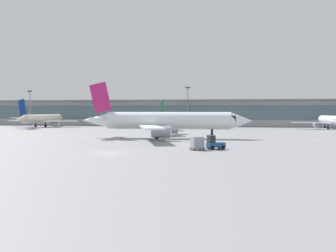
{
  "coord_description": "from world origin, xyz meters",
  "views": [
    {
      "loc": [
        16.46,
        -49.7,
        5.83
      ],
      "look_at": [
        5.26,
        16.75,
        3.0
      ],
      "focal_mm": 40.88,
      "sensor_mm": 36.0,
      "label": 1
    }
  ],
  "objects_px": {
    "gate_airplane_2": "(333,120)",
    "cargo_dolly_lead": "(197,143)",
    "gate_airplane_0": "(43,119)",
    "taxiing_regional_jet": "(166,121)",
    "baggage_tug": "(214,143)",
    "apron_light_mast_0": "(30,106)",
    "apron_light_mast_1": "(188,105)",
    "gate_airplane_1": "(169,120)"
  },
  "relations": [
    {
      "from": "taxiing_regional_jet",
      "to": "apron_light_mast_1",
      "type": "xyz_separation_m",
      "value": [
        -2.45,
        59.19,
        4.23
      ]
    },
    {
      "from": "taxiing_regional_jet",
      "to": "baggage_tug",
      "type": "bearing_deg",
      "value": -64.49
    },
    {
      "from": "taxiing_regional_jet",
      "to": "gate_airplane_2",
      "type": "bearing_deg",
      "value": 43.78
    },
    {
      "from": "gate_airplane_0",
      "to": "apron_light_mast_1",
      "type": "relative_size",
      "value": 2.01
    },
    {
      "from": "gate_airplane_1",
      "to": "taxiing_regional_jet",
      "type": "bearing_deg",
      "value": -170.38
    },
    {
      "from": "apron_light_mast_1",
      "to": "baggage_tug",
      "type": "bearing_deg",
      "value": -80.57
    },
    {
      "from": "taxiing_regional_jet",
      "to": "apron_light_mast_1",
      "type": "relative_size",
      "value": 2.51
    },
    {
      "from": "apron_light_mast_0",
      "to": "apron_light_mast_1",
      "type": "bearing_deg",
      "value": 2.94
    },
    {
      "from": "cargo_dolly_lead",
      "to": "apron_light_mast_0",
      "type": "relative_size",
      "value": 0.2
    },
    {
      "from": "gate_airplane_1",
      "to": "baggage_tug",
      "type": "height_order",
      "value": "gate_airplane_1"
    },
    {
      "from": "apron_light_mast_0",
      "to": "baggage_tug",
      "type": "bearing_deg",
      "value": -46.58
    },
    {
      "from": "gate_airplane_0",
      "to": "cargo_dolly_lead",
      "type": "relative_size",
      "value": 10.94
    },
    {
      "from": "gate_airplane_0",
      "to": "gate_airplane_1",
      "type": "xyz_separation_m",
      "value": [
        43.95,
        -0.93,
        -0.1
      ]
    },
    {
      "from": "baggage_tug",
      "to": "apron_light_mast_0",
      "type": "xyz_separation_m",
      "value": [
        -72.79,
        76.91,
        6.38
      ]
    },
    {
      "from": "gate_airplane_0",
      "to": "gate_airplane_2",
      "type": "relative_size",
      "value": 1.05
    },
    {
      "from": "gate_airplane_0",
      "to": "taxiing_regional_jet",
      "type": "distance_m",
      "value": 66.89
    },
    {
      "from": "baggage_tug",
      "to": "apron_light_mast_1",
      "type": "relative_size",
      "value": 0.21
    },
    {
      "from": "gate_airplane_2",
      "to": "gate_airplane_1",
      "type": "bearing_deg",
      "value": 87.16
    },
    {
      "from": "baggage_tug",
      "to": "gate_airplane_2",
      "type": "bearing_deg",
      "value": 36.71
    },
    {
      "from": "baggage_tug",
      "to": "apron_light_mast_1",
      "type": "xyz_separation_m",
      "value": [
        -13.29,
        79.97,
        6.87
      ]
    },
    {
      "from": "apron_light_mast_0",
      "to": "apron_light_mast_1",
      "type": "relative_size",
      "value": 0.93
    },
    {
      "from": "baggage_tug",
      "to": "apron_light_mast_1",
      "type": "distance_m",
      "value": 81.35
    },
    {
      "from": "gate_airplane_0",
      "to": "apron_light_mast_1",
      "type": "xyz_separation_m",
      "value": [
        48.05,
        15.32,
        4.94
      ]
    },
    {
      "from": "gate_airplane_1",
      "to": "cargo_dolly_lead",
      "type": "distance_m",
      "value": 66.66
    },
    {
      "from": "gate_airplane_0",
      "to": "gate_airplane_2",
      "type": "xyz_separation_m",
      "value": [
        93.98,
        0.9,
        -0.14
      ]
    },
    {
      "from": "baggage_tug",
      "to": "apron_light_mast_0",
      "type": "relative_size",
      "value": 0.22
    },
    {
      "from": "gate_airplane_2",
      "to": "baggage_tug",
      "type": "xyz_separation_m",
      "value": [
        -32.65,
        -65.54,
        -1.79
      ]
    },
    {
      "from": "apron_light_mast_0",
      "to": "apron_light_mast_1",
      "type": "height_order",
      "value": "apron_light_mast_1"
    },
    {
      "from": "taxiing_regional_jet",
      "to": "gate_airplane_0",
      "type": "bearing_deg",
      "value": 136.97
    },
    {
      "from": "gate_airplane_1",
      "to": "apron_light_mast_0",
      "type": "distance_m",
      "value": 57.14
    },
    {
      "from": "taxiing_regional_jet",
      "to": "cargo_dolly_lead",
      "type": "xyz_separation_m",
      "value": [
        8.41,
        -22.0,
        -2.47
      ]
    },
    {
      "from": "gate_airplane_0",
      "to": "gate_airplane_1",
      "type": "relative_size",
      "value": 1.04
    },
    {
      "from": "gate_airplane_2",
      "to": "taxiing_regional_jet",
      "type": "bearing_deg",
      "value": 130.9
    },
    {
      "from": "baggage_tug",
      "to": "apron_light_mast_0",
      "type": "distance_m",
      "value": 106.09
    },
    {
      "from": "gate_airplane_2",
      "to": "cargo_dolly_lead",
      "type": "relative_size",
      "value": 10.4
    },
    {
      "from": "apron_light_mast_0",
      "to": "apron_light_mast_1",
      "type": "xyz_separation_m",
      "value": [
        59.51,
        3.05,
        0.48
      ]
    },
    {
      "from": "gate_airplane_0",
      "to": "taxiing_regional_jet",
      "type": "xyz_separation_m",
      "value": [
        50.5,
        -43.87,
        0.71
      ]
    },
    {
      "from": "taxiing_regional_jet",
      "to": "apron_light_mast_0",
      "type": "distance_m",
      "value": 83.69
    },
    {
      "from": "taxiing_regional_jet",
      "to": "gate_airplane_1",
      "type": "bearing_deg",
      "value": 96.62
    },
    {
      "from": "gate_airplane_1",
      "to": "apron_light_mast_1",
      "type": "height_order",
      "value": "apron_light_mast_1"
    },
    {
      "from": "gate_airplane_0",
      "to": "cargo_dolly_lead",
      "type": "xyz_separation_m",
      "value": [
        58.91,
        -65.87,
        -1.77
      ]
    },
    {
      "from": "gate_airplane_2",
      "to": "baggage_tug",
      "type": "relative_size",
      "value": 9.15
    }
  ]
}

